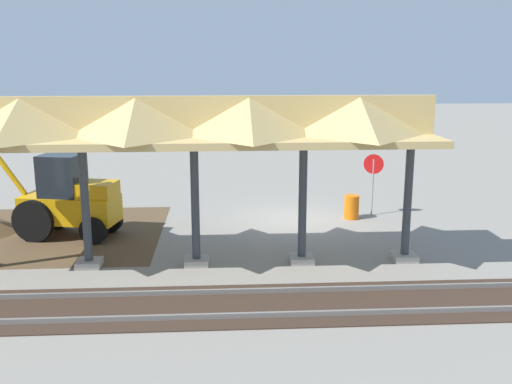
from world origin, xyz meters
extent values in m
plane|color=gray|center=(0.00, 0.00, 0.00)|extent=(120.00, 120.00, 0.00)
cube|color=brown|center=(9.56, 1.31, 0.00)|extent=(9.46, 7.00, 0.01)
cube|color=#9E998E|center=(-2.74, 4.71, 0.10)|extent=(0.70, 0.70, 0.20)
cylinder|color=#383D42|center=(-2.74, 4.71, 1.80)|extent=(0.24, 0.24, 3.60)
cube|color=#9E998E|center=(0.37, 4.71, 0.10)|extent=(0.70, 0.70, 0.20)
cylinder|color=#383D42|center=(0.37, 4.71, 1.80)|extent=(0.24, 0.24, 3.60)
cube|color=#9E998E|center=(3.47, 4.71, 0.10)|extent=(0.70, 0.70, 0.20)
cylinder|color=#383D42|center=(3.47, 4.71, 1.80)|extent=(0.24, 0.24, 3.60)
cube|color=#9E998E|center=(6.57, 4.71, 0.10)|extent=(0.70, 0.70, 0.20)
cylinder|color=#383D42|center=(6.57, 4.71, 1.80)|extent=(0.24, 0.24, 3.60)
cube|color=tan|center=(3.47, 4.71, 3.70)|extent=(13.61, 3.20, 0.20)
cube|color=tan|center=(3.47, 4.71, 4.35)|extent=(13.61, 0.20, 1.10)
pyramid|color=tan|center=(-1.19, 4.71, 4.35)|extent=(2.79, 3.20, 1.10)
pyramid|color=tan|center=(1.92, 4.71, 4.35)|extent=(2.79, 3.20, 1.10)
pyramid|color=tan|center=(5.02, 4.71, 4.35)|extent=(2.79, 3.20, 1.10)
pyramid|color=tan|center=(8.12, 4.71, 4.35)|extent=(2.79, 3.20, 1.10)
cube|color=slate|center=(0.00, 7.00, 0.07)|extent=(60.00, 0.08, 0.15)
cube|color=slate|center=(0.00, 8.43, 0.07)|extent=(60.00, 0.08, 0.15)
cube|color=#38281E|center=(0.00, 7.72, 0.01)|extent=(60.00, 2.58, 0.03)
cylinder|color=gray|center=(-3.09, -0.45, 1.10)|extent=(0.06, 0.06, 2.20)
cylinder|color=red|center=(-3.09, -0.45, 2.01)|extent=(0.71, 0.32, 0.76)
cube|color=orange|center=(7.83, 1.66, 0.97)|extent=(3.40, 1.95, 0.90)
cube|color=#1E262D|center=(8.02, 1.62, 2.12)|extent=(1.52, 1.42, 1.40)
cube|color=orange|center=(6.83, 1.88, 1.67)|extent=(1.36, 1.31, 0.50)
cylinder|color=black|center=(8.61, 0.75, 0.70)|extent=(1.43, 0.59, 1.40)
cylinder|color=black|center=(8.92, 2.15, 0.70)|extent=(1.43, 0.59, 1.40)
cylinder|color=black|center=(6.63, 1.25, 0.45)|extent=(0.94, 0.48, 0.90)
cylinder|color=black|center=(6.90, 2.52, 0.45)|extent=(0.94, 0.48, 0.90)
cylinder|color=orange|center=(9.84, 1.22, 2.08)|extent=(1.08, 0.40, 1.41)
cylinder|color=orange|center=(-2.19, 0.00, 0.45)|extent=(0.56, 0.56, 0.90)
camera|label=1|loc=(2.68, 20.63, 5.80)|focal=40.00mm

